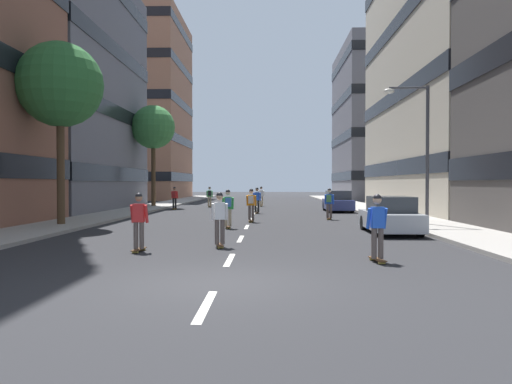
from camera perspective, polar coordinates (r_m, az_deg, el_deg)
ground_plane at (r=36.92m, az=-0.10°, el=-2.18°), size 159.73×159.73×0.00m
sidewalk_left at (r=41.42m, az=-12.23°, el=-1.76°), size 3.14×73.21×0.14m
sidewalk_right at (r=40.96m, az=12.44°, el=-1.79°), size 3.14×73.21×0.14m
lane_markings at (r=38.30m, az=-0.04°, el=-2.06°), size 0.16×62.20×0.01m
building_left_mid at (r=42.57m, az=-26.34°, el=10.68°), size 16.41×17.86×18.38m
building_left_far at (r=68.67m, az=-15.23°, el=9.32°), size 16.41×16.18×23.84m
building_right_mid at (r=41.90m, az=26.84°, el=12.79°), size 16.41×22.46×21.19m
building_right_far at (r=67.81m, az=16.60°, el=7.61°), size 16.41×17.79×19.61m
parked_car_near at (r=36.32m, az=9.41°, el=-1.14°), size 1.82×4.40×1.52m
parked_car_mid at (r=21.07m, az=15.20°, el=-2.72°), size 1.82×4.40×1.52m
street_tree_near at (r=25.55m, az=-21.64°, el=11.35°), size 3.99×3.99×8.57m
street_tree_mid at (r=43.17m, az=-11.76°, el=7.27°), size 3.68×3.68×8.53m
streetlamp_right at (r=24.56m, az=18.33°, el=5.82°), size 2.13×0.30×6.50m
skater_0 at (r=13.29m, az=13.81°, el=-3.66°), size 0.56×0.92×1.78m
skater_1 at (r=28.25m, az=8.43°, el=-1.11°), size 0.57×0.92×1.78m
skater_2 at (r=43.71m, az=0.61°, el=-0.39°), size 0.53×0.90×1.78m
skater_3 at (r=15.95m, az=-4.21°, el=-2.85°), size 0.56×0.92×1.78m
skater_4 at (r=22.50m, az=-3.25°, el=-1.65°), size 0.56×0.92×1.78m
skater_5 at (r=39.30m, az=-9.38°, el=-0.52°), size 0.55×0.92×1.78m
skater_6 at (r=42.63m, az=-5.38°, el=-0.39°), size 0.55×0.91×1.78m
skater_7 at (r=26.09m, az=-0.56°, el=-1.28°), size 0.55×0.91×1.78m
skater_8 at (r=33.66m, az=0.12°, el=-0.81°), size 0.55×0.91×1.78m
skater_9 at (r=15.26m, az=-13.35°, el=-3.05°), size 0.54×0.91×1.78m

